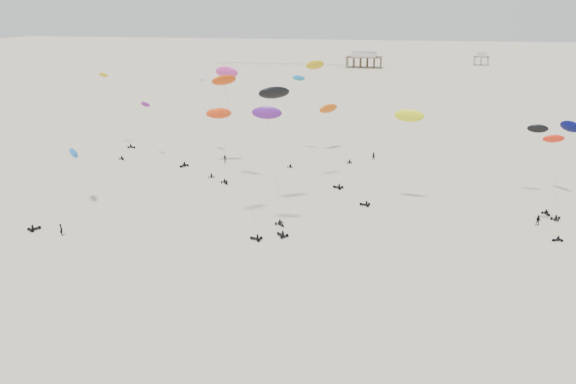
% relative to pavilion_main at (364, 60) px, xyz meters
% --- Properties ---
extents(ground_plane, '(900.00, 900.00, 0.00)m').
position_rel_pavilion_main_xyz_m(ground_plane, '(10.00, -150.00, -4.22)').
color(ground_plane, beige).
extents(pavilion_main, '(21.00, 13.00, 9.80)m').
position_rel_pavilion_main_xyz_m(pavilion_main, '(0.00, 0.00, 0.00)').
color(pavilion_main, brown).
rests_on(pavilion_main, ground).
extents(pavilion_small, '(9.00, 7.00, 8.00)m').
position_rel_pavilion_main_xyz_m(pavilion_small, '(70.00, 30.00, -0.74)').
color(pavilion_small, brown).
rests_on(pavilion_small, ground).
extents(pier_fence, '(80.20, 0.20, 1.50)m').
position_rel_pavilion_main_xyz_m(pier_fence, '(-52.00, -0.00, -3.45)').
color(pier_fence, black).
rests_on(pier_fence, ground).
extents(rig_0, '(7.75, 15.58, 17.67)m').
position_rel_pavilion_main_xyz_m(rig_0, '(56.31, -233.57, 7.32)').
color(rig_0, black).
rests_on(rig_0, ground).
extents(rig_1, '(3.66, 16.67, 22.38)m').
position_rel_pavilion_main_xyz_m(rig_1, '(1.59, -213.54, 8.73)').
color(rig_1, black).
rests_on(rig_1, ground).
extents(rig_2, '(4.06, 8.05, 15.64)m').
position_rel_pavilion_main_xyz_m(rig_2, '(50.28, -251.68, 6.65)').
color(rig_2, black).
rests_on(rig_2, ground).
extents(rig_3, '(3.60, 15.40, 20.87)m').
position_rel_pavilion_main_xyz_m(rig_3, '(-20.87, -220.61, 7.58)').
color(rig_3, black).
rests_on(rig_3, ground).
extents(rig_4, '(5.52, 4.39, 23.53)m').
position_rel_pavilion_main_xyz_m(rig_4, '(-7.65, -237.27, 14.66)').
color(rig_4, black).
rests_on(rig_4, ground).
extents(rig_5, '(5.08, 15.32, 17.85)m').
position_rel_pavilion_main_xyz_m(rig_5, '(51.76, -237.36, 4.78)').
color(rig_5, black).
rests_on(rig_5, ground).
extents(rig_6, '(7.23, 12.97, 22.33)m').
position_rel_pavilion_main_xyz_m(rig_6, '(5.25, -250.52, 13.88)').
color(rig_6, black).
rests_on(rig_6, ground).
extents(rig_7, '(7.60, 6.71, 13.62)m').
position_rel_pavilion_main_xyz_m(rig_7, '(-34.74, -222.62, 4.21)').
color(rig_7, black).
rests_on(rig_7, ground).
extents(rig_8, '(6.11, 14.79, 15.45)m').
position_rel_pavilion_main_xyz_m(rig_8, '(-14.13, -224.28, 6.16)').
color(rig_8, black).
rests_on(rig_8, ground).
extents(rig_9, '(8.90, 6.51, 24.73)m').
position_rel_pavilion_main_xyz_m(rig_9, '(10.82, -234.59, 13.01)').
color(rig_9, black).
rests_on(rig_9, ground).
extents(rig_10, '(9.73, 3.92, 18.94)m').
position_rel_pavilion_main_xyz_m(rig_10, '(-44.87, -213.52, 5.85)').
color(rig_10, black).
rests_on(rig_10, ground).
extents(rig_11, '(9.99, 10.31, 24.88)m').
position_rel_pavilion_main_xyz_m(rig_11, '(0.53, -260.00, 14.09)').
color(rig_11, black).
rests_on(rig_11, ground).
extents(rig_12, '(10.43, 4.75, 17.67)m').
position_rel_pavilion_main_xyz_m(rig_12, '(26.69, -243.78, 9.76)').
color(rig_12, black).
rests_on(rig_12, ground).
extents(rig_13, '(10.15, 15.26, 15.91)m').
position_rel_pavilion_main_xyz_m(rig_13, '(8.79, -207.03, 5.38)').
color(rig_13, black).
rests_on(rig_13, ground).
extents(rig_14, '(4.09, 17.01, 15.69)m').
position_rel_pavilion_main_xyz_m(rig_14, '(-30.45, -259.42, 2.85)').
color(rig_14, black).
rests_on(rig_14, ground).
extents(rig_15, '(6.69, 5.40, 20.05)m').
position_rel_pavilion_main_xyz_m(rig_15, '(6.96, -260.88, 10.63)').
color(rig_15, black).
rests_on(rig_15, ground).
extents(spectator_0, '(0.98, 0.98, 2.27)m').
position_rel_pavilion_main_xyz_m(spectator_0, '(-24.82, -270.05, -4.22)').
color(spectator_0, black).
rests_on(spectator_0, ground).
extents(spectator_1, '(1.10, 0.75, 2.09)m').
position_rel_pavilion_main_xyz_m(spectator_1, '(49.56, -249.91, -4.22)').
color(spectator_1, black).
rests_on(spectator_1, ground).
extents(spectator_2, '(1.32, 0.79, 2.14)m').
position_rel_pavilion_main_xyz_m(spectator_2, '(-13.41, -222.69, -4.22)').
color(spectator_2, black).
rests_on(spectator_2, ground).
extents(spectator_3, '(0.88, 0.65, 2.28)m').
position_rel_pavilion_main_xyz_m(spectator_3, '(20.18, -213.37, -4.22)').
color(spectator_3, black).
rests_on(spectator_3, ground).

